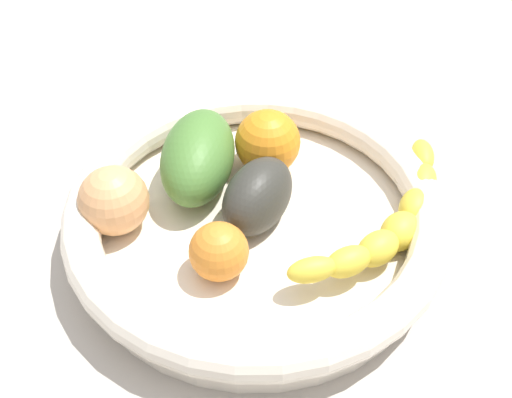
{
  "coord_description": "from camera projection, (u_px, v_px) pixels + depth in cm",
  "views": [
    {
      "loc": [
        38.92,
        11.36,
        47.64
      ],
      "look_at": [
        0.0,
        0.0,
        8.27
      ],
      "focal_mm": 43.14,
      "sensor_mm": 36.0,
      "label": 1
    }
  ],
  "objects": [
    {
      "name": "banana_draped_left",
      "position": [
        391.0,
        222.0,
        0.56
      ],
      "size": [
        21.88,
        11.81,
        3.92
      ],
      "color": "yellow",
      "rests_on": "fruit_bowl"
    },
    {
      "name": "mango_green",
      "position": [
        198.0,
        156.0,
        0.6
      ],
      "size": [
        13.51,
        9.1,
        6.97
      ],
      "primitive_type": "ellipsoid",
      "rotation": [
        0.0,
        0.0,
        3.31
      ],
      "color": "#4B7C33",
      "rests_on": "fruit_bowl"
    },
    {
      "name": "kitchen_counter",
      "position": [
        256.0,
        248.0,
        0.61
      ],
      "size": [
        120.0,
        120.0,
        3.0
      ],
      "primitive_type": "cube",
      "color": "#B2A89C",
      "rests_on": "ground"
    },
    {
      "name": "fruit_bowl",
      "position": [
        256.0,
        216.0,
        0.58
      ],
      "size": [
        35.77,
        35.77,
        5.85
      ],
      "color": "silver",
      "rests_on": "kitchen_counter"
    },
    {
      "name": "orange_front",
      "position": [
        268.0,
        142.0,
        0.62
      ],
      "size": [
        6.66,
        6.66,
        6.66
      ],
      "primitive_type": "sphere",
      "color": "orange",
      "rests_on": "fruit_bowl"
    },
    {
      "name": "orange_mid_left",
      "position": [
        219.0,
        252.0,
        0.52
      ],
      "size": [
        5.21,
        5.21,
        5.21
      ],
      "primitive_type": "sphere",
      "color": "orange",
      "rests_on": "fruit_bowl"
    },
    {
      "name": "peach_blush",
      "position": [
        114.0,
        201.0,
        0.56
      ],
      "size": [
        6.51,
        6.51,
        6.51
      ],
      "primitive_type": "sphere",
      "color": "#E59F64",
      "rests_on": "fruit_bowl"
    },
    {
      "name": "avocado_dark",
      "position": [
        262.0,
        197.0,
        0.57
      ],
      "size": [
        10.04,
        7.42,
        6.6
      ],
      "primitive_type": "ellipsoid",
      "rotation": [
        0.0,
        0.0,
        2.93
      ],
      "color": "#34332D",
      "rests_on": "fruit_bowl"
    }
  ]
}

